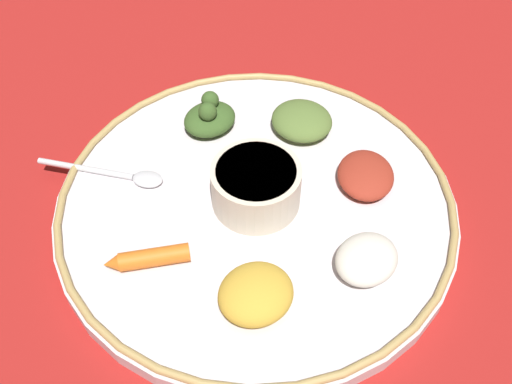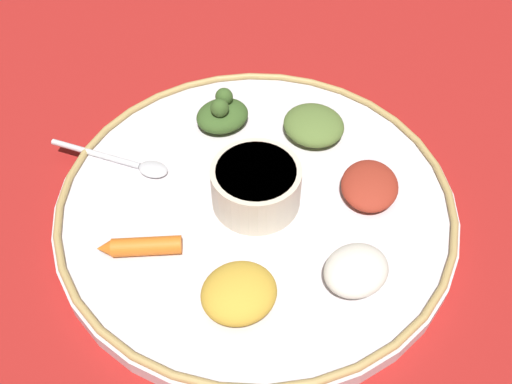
# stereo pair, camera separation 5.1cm
# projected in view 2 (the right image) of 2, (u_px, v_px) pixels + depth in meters

# --- Properties ---
(ground_plane) EXTENTS (2.40, 2.40, 0.00)m
(ground_plane) POSITION_uv_depth(u_px,v_px,m) (256.00, 212.00, 0.65)
(ground_plane) COLOR maroon
(platter) EXTENTS (0.43, 0.43, 0.02)m
(platter) POSITION_uv_depth(u_px,v_px,m) (256.00, 207.00, 0.64)
(platter) COLOR silver
(platter) RESTS_ON ground_plane
(platter_rim) EXTENTS (0.43, 0.43, 0.01)m
(platter_rim) POSITION_uv_depth(u_px,v_px,m) (256.00, 199.00, 0.63)
(platter_rim) COLOR tan
(platter_rim) RESTS_ON platter
(center_bowl) EXTENTS (0.09, 0.09, 0.05)m
(center_bowl) POSITION_uv_depth(u_px,v_px,m) (256.00, 185.00, 0.62)
(center_bowl) COLOR beige
(center_bowl) RESTS_ON platter
(spoon) EXTENTS (0.13, 0.10, 0.01)m
(spoon) POSITION_uv_depth(u_px,v_px,m) (128.00, 162.00, 0.67)
(spoon) COLOR silver
(spoon) RESTS_ON platter
(greens_pile) EXTENTS (0.08, 0.07, 0.05)m
(greens_pile) POSITION_uv_depth(u_px,v_px,m) (222.00, 114.00, 0.70)
(greens_pile) COLOR #385623
(greens_pile) RESTS_ON platter
(carrot_near_spoon) EXTENTS (0.09, 0.03, 0.02)m
(carrot_near_spoon) POSITION_uv_depth(u_px,v_px,m) (140.00, 247.00, 0.59)
(carrot_near_spoon) COLOR orange
(carrot_near_spoon) RESTS_ON platter
(mound_beet) EXTENTS (0.09, 0.09, 0.02)m
(mound_beet) POSITION_uv_depth(u_px,v_px,m) (370.00, 185.00, 0.64)
(mound_beet) COLOR maroon
(mound_beet) RESTS_ON platter
(mound_lentil_yellow) EXTENTS (0.09, 0.08, 0.03)m
(mound_lentil_yellow) POSITION_uv_depth(u_px,v_px,m) (239.00, 293.00, 0.54)
(mound_lentil_yellow) COLOR gold
(mound_lentil_yellow) RESTS_ON platter
(mound_collards) EXTENTS (0.10, 0.10, 0.03)m
(mound_collards) POSITION_uv_depth(u_px,v_px,m) (314.00, 125.00, 0.69)
(mound_collards) COLOR #567033
(mound_collards) RESTS_ON platter
(mound_rice_white) EXTENTS (0.08, 0.08, 0.03)m
(mound_rice_white) POSITION_uv_depth(u_px,v_px,m) (356.00, 270.00, 0.56)
(mound_rice_white) COLOR silver
(mound_rice_white) RESTS_ON platter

